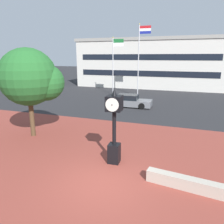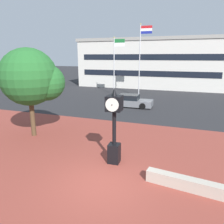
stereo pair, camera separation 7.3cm
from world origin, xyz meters
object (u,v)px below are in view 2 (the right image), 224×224
at_px(car_street_mid, 130,101).
at_px(civic_building, 153,63).
at_px(street_clock, 114,125).
at_px(flagpole_secondary, 141,55).
at_px(plaza_tree, 33,78).
at_px(flagpole_primary, 115,61).

height_order(car_street_mid, civic_building, civic_building).
relative_size(car_street_mid, civic_building, 0.18).
bearing_deg(civic_building, street_clock, -84.03).
xyz_separation_m(street_clock, flagpole_secondary, (-2.89, 18.72, 3.34)).
bearing_deg(street_clock, plaza_tree, 159.48).
relative_size(car_street_mid, flagpole_primary, 0.59).
distance_m(car_street_mid, flagpole_secondary, 7.89).
height_order(car_street_mid, flagpole_primary, flagpole_primary).
bearing_deg(flagpole_primary, flagpole_secondary, -0.00).
bearing_deg(flagpole_secondary, plaza_tree, -100.95).
xyz_separation_m(flagpole_primary, flagpole_secondary, (3.43, -0.00, 0.79)).
distance_m(car_street_mid, flagpole_primary, 8.37).
bearing_deg(car_street_mid, plaza_tree, -20.58).
xyz_separation_m(plaza_tree, flagpole_primary, (-0.19, 16.76, 0.70)).
distance_m(plaza_tree, flagpole_primary, 16.78).
height_order(plaza_tree, flagpole_secondary, flagpole_secondary).
bearing_deg(plaza_tree, flagpole_primary, 90.66).
distance_m(flagpole_primary, civic_building, 13.30).
distance_m(street_clock, flagpole_primary, 19.92).
distance_m(plaza_tree, car_street_mid, 11.53).
bearing_deg(flagpole_primary, civic_building, 76.92).
xyz_separation_m(car_street_mid, civic_building, (-0.84, 19.26, 3.48)).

